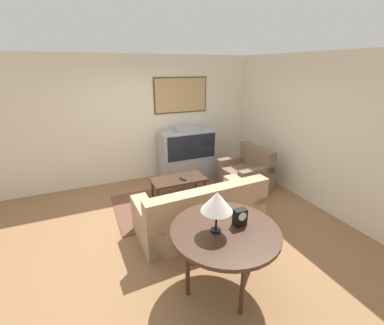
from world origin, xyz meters
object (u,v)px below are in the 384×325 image
at_px(tv, 187,154).
at_px(console_table, 225,234).
at_px(mantel_clock, 240,217).
at_px(couch, 201,213).
at_px(armchair, 245,175).
at_px(table_lamp, 217,202).
at_px(coffee_table, 178,181).

distance_m(tv, console_table, 3.27).
bearing_deg(console_table, mantel_clock, 3.10).
bearing_deg(couch, mantel_clock, 84.66).
bearing_deg(tv, armchair, -49.52).
height_order(tv, mantel_clock, tv).
xyz_separation_m(table_lamp, mantel_clock, (0.30, -0.00, -0.26)).
height_order(console_table, mantel_clock, mantel_clock).
height_order(armchair, table_lamp, table_lamp).
height_order(armchair, mantel_clock, mantel_clock).
xyz_separation_m(console_table, mantel_clock, (0.19, 0.01, 0.16)).
bearing_deg(coffee_table, console_table, -97.31).
xyz_separation_m(couch, armchair, (1.51, 0.98, -0.01)).
relative_size(tv, armchair, 1.28).
xyz_separation_m(armchair, mantel_clock, (-1.56, -2.09, 0.60)).
bearing_deg(table_lamp, coffee_table, 79.85).
distance_m(armchair, mantel_clock, 2.68).
distance_m(tv, coffee_table, 1.10).
bearing_deg(armchair, coffee_table, -98.39).
xyz_separation_m(couch, table_lamp, (-0.35, -1.11, 0.85)).
bearing_deg(mantel_clock, tv, 77.98).
bearing_deg(mantel_clock, coffee_table, 87.43).
bearing_deg(tv, mantel_clock, -102.02).
relative_size(coffee_table, mantel_clock, 5.31).
distance_m(armchair, console_table, 2.77).
bearing_deg(mantel_clock, armchair, 53.32).
xyz_separation_m(armchair, table_lamp, (-1.86, -2.09, 0.86)).
distance_m(tv, armchair, 1.40).
distance_m(couch, coffee_table, 1.10).
bearing_deg(table_lamp, couch, 72.54).
distance_m(coffee_table, mantel_clock, 2.27).
xyz_separation_m(tv, table_lamp, (-0.96, -3.14, 0.59)).
relative_size(coffee_table, console_table, 0.86).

